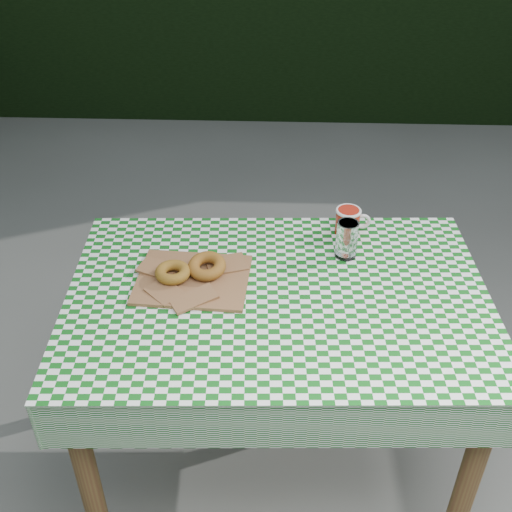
# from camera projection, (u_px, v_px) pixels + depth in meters

# --- Properties ---
(ground) EXTENTS (60.00, 60.00, 0.00)m
(ground) POSITION_uv_depth(u_px,v_px,m) (329.00, 469.00, 2.16)
(ground) COLOR #5A5A55
(ground) RESTS_ON ground
(table) EXTENTS (1.17, 0.81, 0.75)m
(table) POSITION_uv_depth(u_px,v_px,m) (275.00, 390.00, 1.95)
(table) COLOR brown
(table) RESTS_ON ground
(tablecloth) EXTENTS (1.19, 0.83, 0.01)m
(tablecloth) POSITION_uv_depth(u_px,v_px,m) (278.00, 296.00, 1.73)
(tablecloth) COLOR #0D5614
(tablecloth) RESTS_ON table
(paper_bag) EXTENTS (0.32, 0.27, 0.02)m
(paper_bag) POSITION_uv_depth(u_px,v_px,m) (193.00, 279.00, 1.78)
(paper_bag) COLOR brown
(paper_bag) RESTS_ON tablecloth
(bagel_front) EXTENTS (0.11, 0.11, 0.03)m
(bagel_front) POSITION_uv_depth(u_px,v_px,m) (173.00, 272.00, 1.76)
(bagel_front) COLOR #87601C
(bagel_front) RESTS_ON paper_bag
(bagel_back) EXTENTS (0.14, 0.14, 0.03)m
(bagel_back) POSITION_uv_depth(u_px,v_px,m) (207.00, 266.00, 1.78)
(bagel_back) COLOR brown
(bagel_back) RESTS_ON paper_bag
(coffee_mug) EXTENTS (0.15, 0.15, 0.08)m
(coffee_mug) POSITION_uv_depth(u_px,v_px,m) (348.00, 221.00, 1.95)
(coffee_mug) COLOR #A1190A
(coffee_mug) RESTS_ON tablecloth
(drinking_glass) EXTENTS (0.07, 0.07, 0.11)m
(drinking_glass) POSITION_uv_depth(u_px,v_px,m) (347.00, 239.00, 1.85)
(drinking_glass) COLOR white
(drinking_glass) RESTS_ON tablecloth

